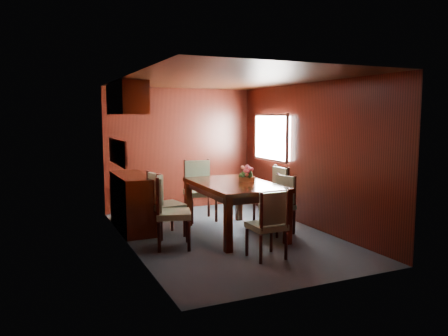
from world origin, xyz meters
name	(u,v)px	position (x,y,z in m)	size (l,w,h in m)	color
ground	(227,235)	(0.00, 0.00, 0.00)	(4.50, 4.50, 0.00)	#303942
room_shell	(212,130)	(-0.10, 0.33, 1.63)	(3.06, 4.52, 2.41)	black
sideboard	(132,202)	(-1.25, 1.00, 0.45)	(0.48, 1.40, 0.90)	#321006
dining_table	(234,190)	(0.14, 0.03, 0.71)	(1.10, 1.75, 0.82)	#321006
chair_left_near	(168,208)	(-1.02, -0.23, 0.57)	(0.59, 0.60, 1.03)	black
chair_left_far	(162,201)	(-0.93, 0.36, 0.56)	(0.54, 0.55, 1.01)	black
chair_right_near	(281,201)	(0.85, -0.20, 0.52)	(0.51, 0.52, 0.93)	black
chair_right_far	(275,193)	(0.99, 0.23, 0.56)	(0.47, 0.49, 1.01)	black
chair_head	(269,221)	(0.03, -1.26, 0.51)	(0.45, 0.43, 0.92)	black
chair_foot	(199,186)	(0.00, 1.20, 0.60)	(0.54, 0.52, 1.08)	black
flower_centerpiece	(247,173)	(0.39, 0.07, 0.95)	(0.27, 0.27, 0.27)	#BA7138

